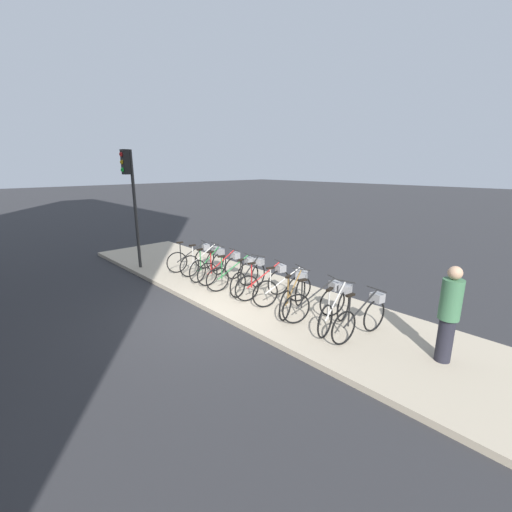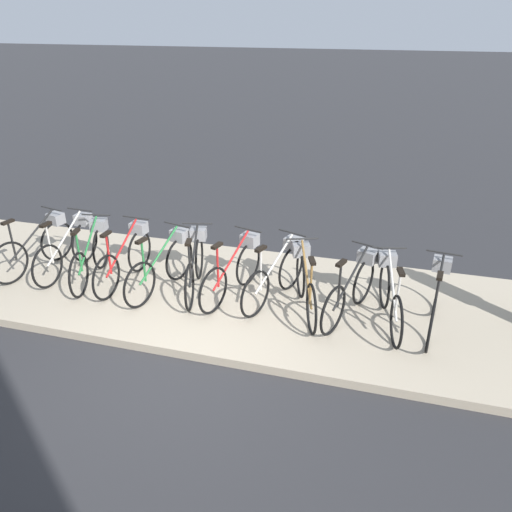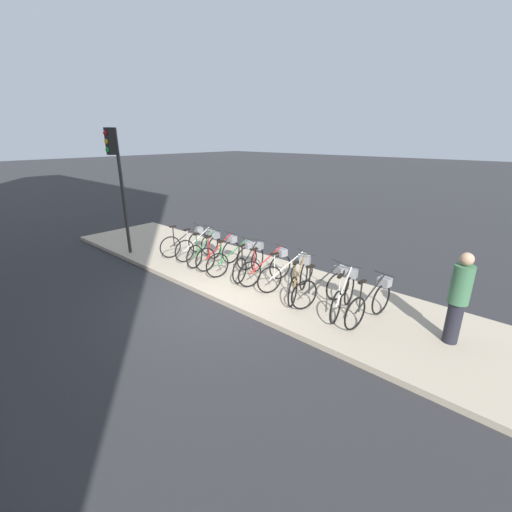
% 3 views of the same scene
% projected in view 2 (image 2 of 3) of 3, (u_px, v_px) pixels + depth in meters
% --- Properties ---
extents(ground_plane, '(120.00, 120.00, 0.00)m').
position_uv_depth(ground_plane, '(178.00, 358.00, 6.26)').
color(ground_plane, '#2D2D30').
extents(sidewalk, '(15.24, 3.09, 0.12)m').
position_uv_depth(sidewalk, '(218.00, 294.00, 7.58)').
color(sidewalk, '#B7A88E').
rests_on(sidewalk, ground_plane).
extents(parked_bicycle_0, '(0.52, 1.58, 0.99)m').
position_uv_depth(parked_bicycle_0, '(38.00, 244.00, 8.02)').
color(parked_bicycle_0, black).
rests_on(parked_bicycle_0, sidewalk).
extents(parked_bicycle_1, '(0.46, 1.62, 0.99)m').
position_uv_depth(parked_bicycle_1, '(70.00, 246.00, 7.96)').
color(parked_bicycle_1, black).
rests_on(parked_bicycle_1, sidewalk).
extents(parked_bicycle_2, '(0.50, 1.59, 0.99)m').
position_uv_depth(parked_bicycle_2, '(92.00, 252.00, 7.74)').
color(parked_bicycle_2, black).
rests_on(parked_bicycle_2, sidewalk).
extents(parked_bicycle_3, '(0.46, 1.62, 0.99)m').
position_uv_depth(parked_bicycle_3, '(126.00, 255.00, 7.64)').
color(parked_bicycle_3, black).
rests_on(parked_bicycle_3, sidewalk).
extents(parked_bicycle_4, '(0.53, 1.58, 0.99)m').
position_uv_depth(parked_bicycle_4, '(164.00, 263.00, 7.41)').
color(parked_bicycle_4, black).
rests_on(parked_bicycle_4, sidewalk).
extents(parked_bicycle_5, '(0.53, 1.58, 0.99)m').
position_uv_depth(parked_bicycle_5, '(195.00, 263.00, 7.42)').
color(parked_bicycle_5, black).
rests_on(parked_bicycle_5, sidewalk).
extents(parked_bicycle_6, '(0.57, 1.57, 0.99)m').
position_uv_depth(parked_bicycle_6, '(235.00, 268.00, 7.26)').
color(parked_bicycle_6, black).
rests_on(parked_bicycle_6, sidewalk).
extents(parked_bicycle_7, '(0.66, 1.53, 0.99)m').
position_uv_depth(parked_bicycle_7, '(278.00, 272.00, 7.15)').
color(parked_bicycle_7, black).
rests_on(parked_bicycle_7, sidewalk).
extents(parked_bicycle_8, '(0.66, 1.53, 0.99)m').
position_uv_depth(parked_bicycle_8, '(305.00, 281.00, 6.90)').
color(parked_bicycle_8, black).
rests_on(parked_bicycle_8, sidewalk).
extents(parked_bicycle_9, '(0.67, 1.53, 0.99)m').
position_uv_depth(parked_bicycle_9, '(353.00, 286.00, 6.78)').
color(parked_bicycle_9, black).
rests_on(parked_bicycle_9, sidewalk).
extents(parked_bicycle_10, '(0.49, 1.59, 0.99)m').
position_uv_depth(parked_bicycle_10, '(390.00, 292.00, 6.63)').
color(parked_bicycle_10, black).
rests_on(parked_bicycle_10, sidewalk).
extents(parked_bicycle_11, '(0.46, 1.61, 0.99)m').
position_uv_depth(parked_bicycle_11, '(436.00, 297.00, 6.52)').
color(parked_bicycle_11, black).
rests_on(parked_bicycle_11, sidewalk).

